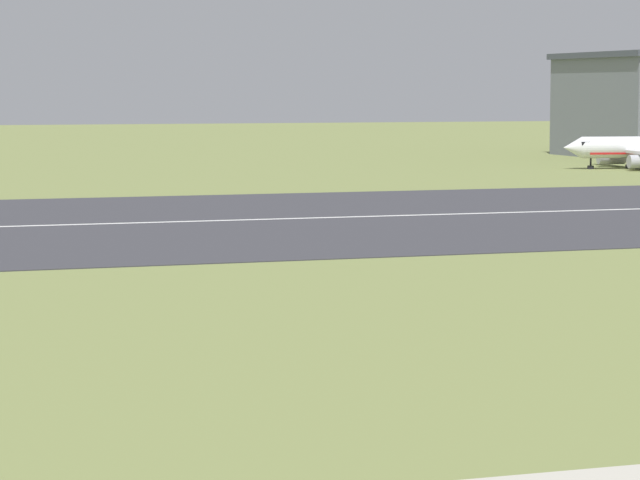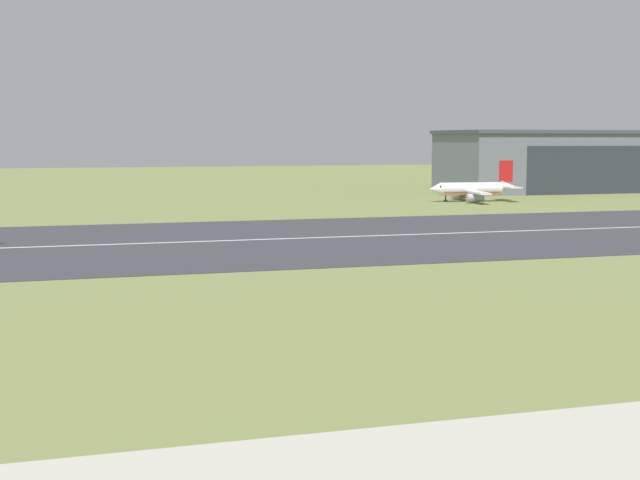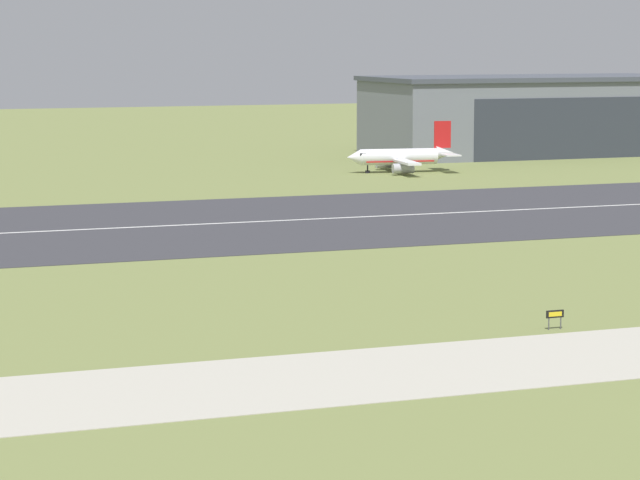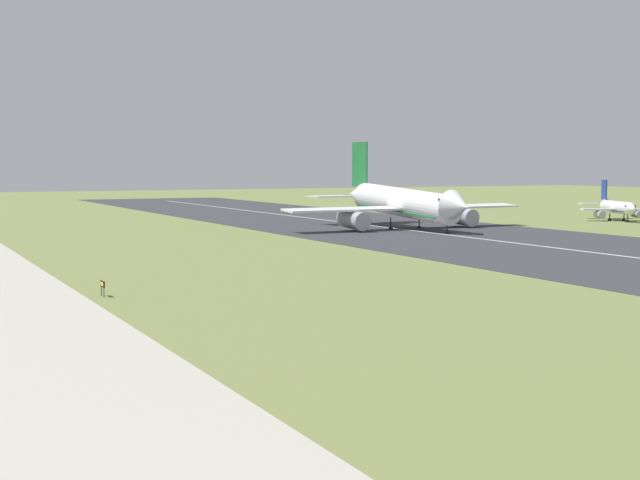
{
  "view_description": "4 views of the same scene",
  "coord_description": "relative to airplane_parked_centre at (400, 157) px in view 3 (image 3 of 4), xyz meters",
  "views": [
    {
      "loc": [
        -48.01,
        -9.57,
        10.31
      ],
      "look_at": [
        -23.76,
        64.77,
        2.48
      ],
      "focal_mm": 85.0,
      "sensor_mm": 36.0,
      "label": 1
    },
    {
      "loc": [
        -35.76,
        -11.64,
        13.49
      ],
      "look_at": [
        -15.17,
        57.02,
        5.36
      ],
      "focal_mm": 50.0,
      "sensor_mm": 36.0,
      "label": 2
    },
    {
      "loc": [
        -55.76,
        -76.9,
        23.25
      ],
      "look_at": [
        -5.37,
        54.82,
        4.41
      ],
      "focal_mm": 85.0,
      "sensor_mm": 36.0,
      "label": 3
    },
    {
      "loc": [
        93.8,
        8.34,
        13.11
      ],
      "look_at": [
        -7.08,
        58.25,
        3.72
      ],
      "focal_mm": 50.0,
      "sensor_mm": 36.0,
      "label": 4
    }
  ],
  "objects": [
    {
      "name": "ground_plane",
      "position": [
        -51.35,
        -111.54,
        -2.67
      ],
      "size": [
        750.75,
        750.75,
        0.0
      ],
      "primitive_type": "plane",
      "color": "olive"
    },
    {
      "name": "runway_strip",
      "position": [
        -51.35,
        -59.23,
        -2.64
      ],
      "size": [
        510.75,
        55.9,
        0.06
      ],
      "primitive_type": "cube",
      "color": "#333338",
      "rests_on": "ground_plane"
    },
    {
      "name": "runway_centreline",
      "position": [
        -51.35,
        -59.23,
        -2.6
      ],
      "size": [
        459.68,
        0.7,
        0.01
      ],
      "primitive_type": "cube",
      "color": "silver",
      "rests_on": "runway_strip"
    },
    {
      "name": "taxiway_road",
      "position": [
        -51.35,
        -145.49,
        -2.64
      ],
      "size": [
        383.06,
        16.04,
        0.05
      ],
      "primitive_type": "cube",
      "color": "#B2AD9E",
      "rests_on": "ground_plane"
    },
    {
      "name": "hangar_building",
      "position": [
        40.91,
        28.8,
        5.21
      ],
      "size": [
        64.44,
        28.31,
        15.73
      ],
      "color": "slate",
      "rests_on": "ground_plane"
    },
    {
      "name": "airplane_parked_centre",
      "position": [
        0.0,
        0.0,
        0.0
      ],
      "size": [
        19.74,
        22.14,
        8.89
      ],
      "color": "white",
      "rests_on": "ground_plane"
    },
    {
      "name": "runway_sign",
      "position": [
        -46.73,
        -135.78,
        -1.5
      ],
      "size": [
        1.56,
        0.14,
        1.58
      ],
      "color": "#4C4C51",
      "rests_on": "ground_plane"
    }
  ]
}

